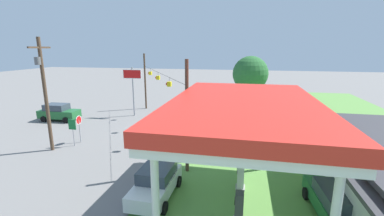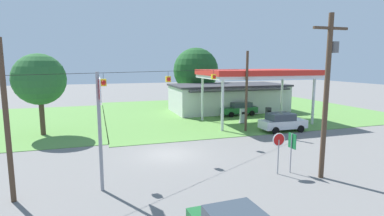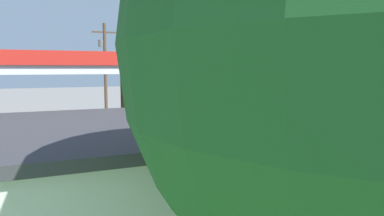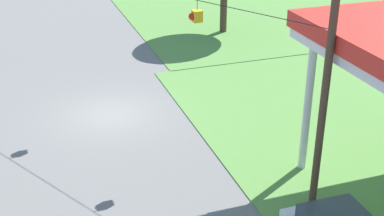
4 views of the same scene
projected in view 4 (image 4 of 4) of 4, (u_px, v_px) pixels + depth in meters
ground_plane at (111, 115)px, 23.69m from camera, size 160.00×160.00×0.00m
grass_verge_opposite_corner at (272, 0)px, 42.02m from camera, size 24.00×24.00×0.04m
signal_span_gantry at (104, 24)px, 21.90m from camera, size 17.80×10.24×7.67m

